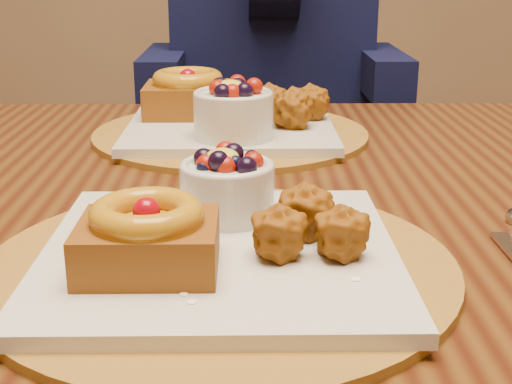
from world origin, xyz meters
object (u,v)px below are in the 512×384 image
at_px(place_setting_near, 217,242).
at_px(place_setting_far, 228,116).
at_px(dining_table, 228,250).
at_px(chair_far, 296,194).
at_px(diner, 272,3).

distance_m(place_setting_near, place_setting_far, 0.43).
bearing_deg(dining_table, chair_far, 80.59).
distance_m(place_setting_far, chair_far, 0.70).
height_order(place_setting_near, chair_far, chair_far).
bearing_deg(chair_far, place_setting_far, -117.72).
distance_m(place_setting_near, diner, 1.03).
height_order(chair_far, diner, diner).
distance_m(dining_table, diner, 0.84).
xyz_separation_m(place_setting_far, diner, (0.08, 0.59, 0.11)).
distance_m(place_setting_near, chair_far, 1.09).
bearing_deg(place_setting_near, place_setting_far, 90.22).
relative_size(dining_table, place_setting_far, 4.21).
xyz_separation_m(dining_table, chair_far, (0.14, 0.82, -0.21)).
height_order(place_setting_near, diner, diner).
bearing_deg(diner, place_setting_far, -88.99).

